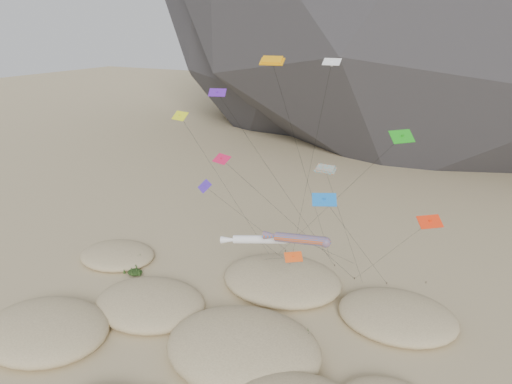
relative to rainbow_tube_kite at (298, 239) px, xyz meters
The scene contains 9 objects.
ground 14.75m from the rainbow_tube_kite, 122.29° to the right, with size 500.00×500.00×0.00m, color #CCB789.
dunes 12.79m from the rainbow_tube_kite, 147.84° to the right, with size 51.01×39.07×4.24m.
dune_grass 12.49m from the rainbow_tube_kite, 145.89° to the right, with size 41.73×29.71×1.59m.
kite_stakes 19.33m from the rainbow_tube_kite, 99.60° to the left, with size 21.96×4.39×0.30m.
rainbow_tube_kite is the anchor object (origin of this frame).
white_tube_kite 5.61m from the rainbow_tube_kite, 168.90° to the left, with size 7.19×13.80×10.14m.
orange_parafoil 19.25m from the rainbow_tube_kite, 130.71° to the left, with size 5.05×12.39×27.98m.
multi_parafoil 8.94m from the rainbow_tube_kite, 90.10° to the left, with size 4.48×7.40×16.83m.
delta_kites 7.53m from the rainbow_tube_kite, 130.82° to the left, with size 30.72×18.87×27.80m.
Camera 1 is at (22.76, -33.75, 31.51)m, focal length 35.00 mm.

